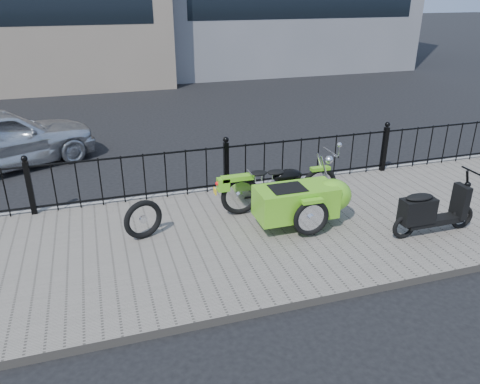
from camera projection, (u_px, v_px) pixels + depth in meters
name	position (u px, v px, depth m)	size (l,w,h in m)	color
ground	(247.00, 224.00, 8.08)	(120.00, 120.00, 0.00)	black
sidewalk	(257.00, 235.00, 7.61)	(30.00, 3.80, 0.12)	slate
curb	(225.00, 190.00, 9.31)	(30.00, 0.10, 0.12)	gray
iron_fence	(226.00, 167.00, 8.97)	(14.11, 0.11, 1.08)	black
motorcycle_sidecar	(302.00, 196.00, 7.70)	(2.28, 1.48, 0.98)	black
scooter	(430.00, 212.00, 7.36)	(1.51, 0.44, 1.02)	black
spare_tire	(143.00, 219.00, 7.28)	(0.64, 0.64, 0.09)	black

